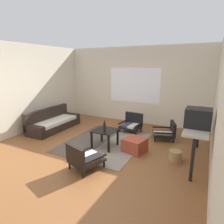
% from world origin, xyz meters
% --- Properties ---
extents(ground_plane, '(7.80, 7.80, 0.00)m').
position_xyz_m(ground_plane, '(0.00, 0.00, 0.00)').
color(ground_plane, brown).
extents(far_wall_with_window, '(5.60, 0.13, 2.70)m').
position_xyz_m(far_wall_with_window, '(0.00, 3.06, 1.35)').
color(far_wall_with_window, beige).
rests_on(far_wall_with_window, ground).
extents(side_wall_right, '(0.12, 6.60, 2.70)m').
position_xyz_m(side_wall_right, '(2.66, 0.30, 1.35)').
color(side_wall_right, beige).
rests_on(side_wall_right, ground).
extents(side_wall_left, '(0.12, 6.60, 2.70)m').
position_xyz_m(side_wall_left, '(-2.66, 0.30, 1.35)').
color(side_wall_left, beige).
rests_on(side_wall_left, ground).
extents(area_rug, '(1.96, 2.36, 0.01)m').
position_xyz_m(area_rug, '(0.03, 0.76, 0.01)').
color(area_rug, '#4C4238').
rests_on(area_rug, ground).
extents(couch, '(0.75, 1.86, 0.68)m').
position_xyz_m(couch, '(-2.05, 0.98, 0.21)').
color(couch, black).
rests_on(couch, ground).
extents(coffee_table, '(0.56, 0.58, 0.46)m').
position_xyz_m(coffee_table, '(0.18, 0.51, 0.37)').
color(coffee_table, black).
rests_on(coffee_table, ground).
extents(armchair_by_window, '(0.64, 0.59, 0.58)m').
position_xyz_m(armchair_by_window, '(0.34, 1.97, 0.26)').
color(armchair_by_window, black).
rests_on(armchair_by_window, ground).
extents(armchair_striped_foreground, '(0.70, 0.75, 0.57)m').
position_xyz_m(armchair_striped_foreground, '(0.34, -0.66, 0.26)').
color(armchair_striped_foreground, black).
rests_on(armchair_striped_foreground, ground).
extents(armchair_corner, '(0.73, 0.72, 0.51)m').
position_xyz_m(armchair_corner, '(1.46, 1.76, 0.23)').
color(armchair_corner, black).
rests_on(armchair_corner, ground).
extents(ottoman_orange, '(0.58, 0.58, 0.33)m').
position_xyz_m(ottoman_orange, '(0.95, 0.61, 0.17)').
color(ottoman_orange, '#993D28').
rests_on(ottoman_orange, ground).
extents(console_shelf, '(0.44, 1.78, 0.88)m').
position_xyz_m(console_shelf, '(2.30, 0.75, 0.79)').
color(console_shelf, '#B2AD9E').
rests_on(console_shelf, ground).
extents(crt_television, '(0.48, 0.43, 0.37)m').
position_xyz_m(crt_television, '(2.30, 0.46, 1.06)').
color(crt_television, black).
rests_on(crt_television, console_shelf).
extents(clay_vase, '(0.25, 0.25, 0.27)m').
position_xyz_m(clay_vase, '(2.30, 1.22, 0.98)').
color(clay_vase, '#935B38').
rests_on(clay_vase, console_shelf).
extents(glass_bottle, '(0.06, 0.06, 0.29)m').
position_xyz_m(glass_bottle, '(0.25, 0.37, 0.59)').
color(glass_bottle, black).
rests_on(glass_bottle, coffee_table).
extents(wicker_basket, '(0.28, 0.28, 0.23)m').
position_xyz_m(wicker_basket, '(1.92, 0.58, 0.12)').
color(wicker_basket, '#9E7A4C').
rests_on(wicker_basket, ground).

